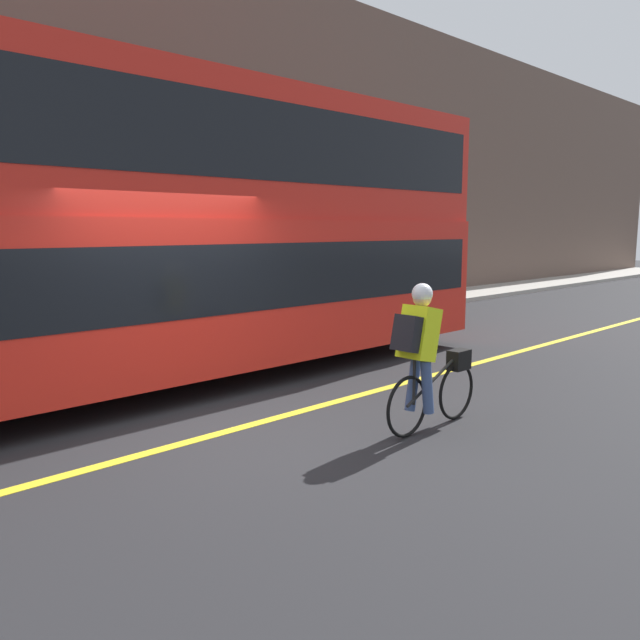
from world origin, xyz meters
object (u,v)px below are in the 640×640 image
Objects in this scene: trash_bin at (171,310)px; street_sign_post at (306,250)px; bus at (212,221)px; cyclist_on_bike at (425,352)px.

street_sign_post reaches higher than trash_bin.
bus is 3.47× the size of street_sign_post.
cyclist_on_bike is 1.93× the size of trash_bin.
street_sign_post reaches higher than cyclist_on_bike.
cyclist_on_bike is 0.59× the size of street_sign_post.
bus is 5.83m from street_sign_post.
cyclist_on_bike is at bearing -124.19° from street_sign_post.
cyclist_on_bike reaches higher than trash_bin.
street_sign_post is (4.68, 6.88, 0.75)m from cyclist_on_bike.
street_sign_post is at bearing -0.10° from trash_bin.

